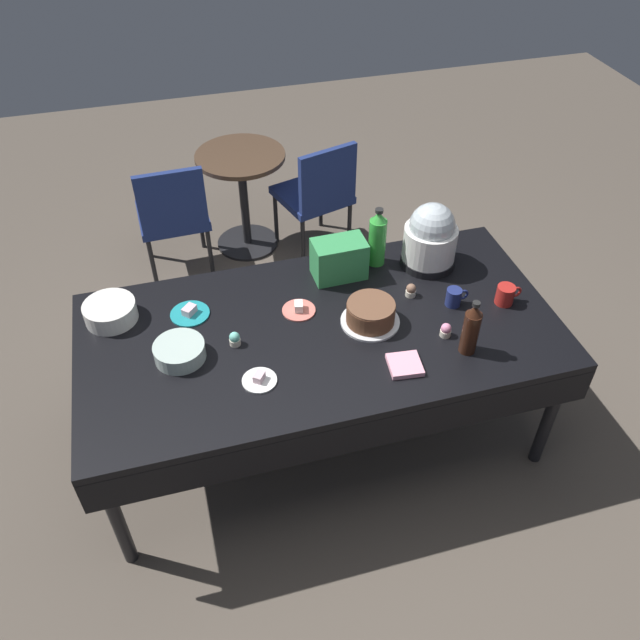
% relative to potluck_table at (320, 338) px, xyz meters
% --- Properties ---
extents(ground, '(9.00, 9.00, 0.00)m').
position_rel_potluck_table_xyz_m(ground, '(0.00, 0.00, -0.69)').
color(ground, brown).
extents(potluck_table, '(2.20, 1.10, 0.75)m').
position_rel_potluck_table_xyz_m(potluck_table, '(0.00, 0.00, 0.00)').
color(potluck_table, black).
rests_on(potluck_table, ground).
extents(frosted_layer_cake, '(0.28, 0.28, 0.11)m').
position_rel_potluck_table_xyz_m(frosted_layer_cake, '(0.23, -0.02, 0.12)').
color(frosted_layer_cake, silver).
rests_on(frosted_layer_cake, potluck_table).
extents(slow_cooker, '(0.28, 0.28, 0.35)m').
position_rel_potluck_table_xyz_m(slow_cooker, '(0.66, 0.32, 0.22)').
color(slow_cooker, black).
rests_on(slow_cooker, potluck_table).
extents(glass_salad_bowl, '(0.22, 0.22, 0.07)m').
position_rel_potluck_table_xyz_m(glass_salad_bowl, '(-0.64, -0.02, 0.10)').
color(glass_salad_bowl, '#B2C6BC').
rests_on(glass_salad_bowl, potluck_table).
extents(ceramic_snack_bowl, '(0.24, 0.24, 0.09)m').
position_rel_potluck_table_xyz_m(ceramic_snack_bowl, '(-0.92, 0.32, 0.11)').
color(ceramic_snack_bowl, silver).
rests_on(ceramic_snack_bowl, potluck_table).
extents(dessert_plate_teal, '(0.18, 0.18, 0.04)m').
position_rel_potluck_table_xyz_m(dessert_plate_teal, '(-0.56, 0.26, 0.07)').
color(dessert_plate_teal, teal).
rests_on(dessert_plate_teal, potluck_table).
extents(dessert_plate_white, '(0.15, 0.15, 0.04)m').
position_rel_potluck_table_xyz_m(dessert_plate_white, '(-0.33, -0.25, 0.07)').
color(dessert_plate_white, white).
rests_on(dessert_plate_white, potluck_table).
extents(dessert_plate_coral, '(0.16, 0.16, 0.05)m').
position_rel_potluck_table_xyz_m(dessert_plate_coral, '(-0.06, 0.14, 0.07)').
color(dessert_plate_coral, '#E07266').
rests_on(dessert_plate_coral, potluck_table).
extents(cupcake_rose, '(0.05, 0.05, 0.07)m').
position_rel_potluck_table_xyz_m(cupcake_rose, '(0.53, -0.20, 0.09)').
color(cupcake_rose, beige).
rests_on(cupcake_rose, potluck_table).
extents(cupcake_cocoa, '(0.05, 0.05, 0.07)m').
position_rel_potluck_table_xyz_m(cupcake_cocoa, '(-0.39, 0.00, 0.09)').
color(cupcake_cocoa, beige).
rests_on(cupcake_cocoa, potluck_table).
extents(cupcake_lemon, '(0.05, 0.05, 0.07)m').
position_rel_potluck_table_xyz_m(cupcake_lemon, '(0.49, 0.11, 0.09)').
color(cupcake_lemon, beige).
rests_on(cupcake_lemon, potluck_table).
extents(soda_bottle_lime_soda, '(0.09, 0.09, 0.32)m').
position_rel_potluck_table_xyz_m(soda_bottle_lime_soda, '(0.41, 0.40, 0.21)').
color(soda_bottle_lime_soda, green).
rests_on(soda_bottle_lime_soda, potluck_table).
extents(soda_bottle_cola, '(0.08, 0.08, 0.28)m').
position_rel_potluck_table_xyz_m(soda_bottle_cola, '(0.59, -0.31, 0.19)').
color(soda_bottle_cola, '#33190F').
rests_on(soda_bottle_cola, potluck_table).
extents(coffee_mug_red, '(0.13, 0.09, 0.10)m').
position_rel_potluck_table_xyz_m(coffee_mug_red, '(0.90, -0.06, 0.11)').
color(coffee_mug_red, '#B2231E').
rests_on(coffee_mug_red, potluck_table).
extents(coffee_mug_navy, '(0.11, 0.07, 0.09)m').
position_rel_potluck_table_xyz_m(coffee_mug_navy, '(0.66, -0.01, 0.11)').
color(coffee_mug_navy, navy).
rests_on(coffee_mug_navy, potluck_table).
extents(soda_carton, '(0.26, 0.17, 0.20)m').
position_rel_potluck_table_xyz_m(soda_carton, '(0.20, 0.35, 0.16)').
color(soda_carton, '#338C4C').
rests_on(soda_carton, potluck_table).
extents(paper_napkin_stack, '(0.15, 0.15, 0.02)m').
position_rel_potluck_table_xyz_m(paper_napkin_stack, '(0.29, -0.33, 0.07)').
color(paper_napkin_stack, pink).
rests_on(paper_napkin_stack, potluck_table).
extents(maroon_chair_left, '(0.45, 0.45, 0.85)m').
position_rel_potluck_table_xyz_m(maroon_chair_left, '(-0.55, 1.57, -0.20)').
color(maroon_chair_left, navy).
rests_on(maroon_chair_left, ground).
extents(maroon_chair_right, '(0.55, 0.55, 0.85)m').
position_rel_potluck_table_xyz_m(maroon_chair_right, '(0.42, 1.57, -0.20)').
color(maroon_chair_right, navy).
rests_on(maroon_chair_right, ground).
extents(round_cafe_table, '(0.60, 0.60, 0.72)m').
position_rel_potluck_table_xyz_m(round_cafe_table, '(-0.05, 1.79, -0.19)').
color(round_cafe_table, '#473323').
rests_on(round_cafe_table, ground).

